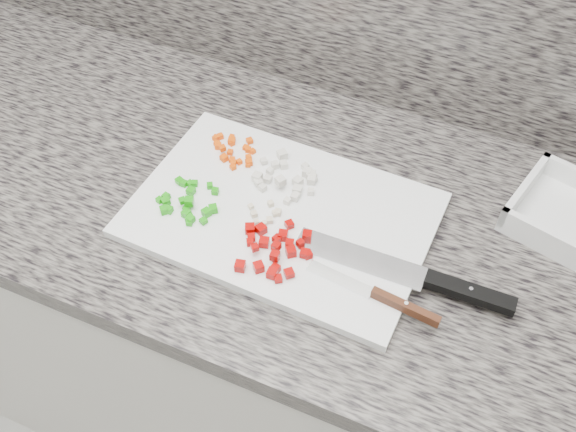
% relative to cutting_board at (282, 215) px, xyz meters
% --- Properties ---
extents(cabinet, '(3.92, 0.62, 0.86)m').
position_rel_cutting_board_xyz_m(cabinet, '(-0.06, 0.04, -0.48)').
color(cabinet, white).
rests_on(cabinet, ground).
extents(countertop, '(3.96, 0.64, 0.04)m').
position_rel_cutting_board_xyz_m(countertop, '(-0.06, 0.04, -0.03)').
color(countertop, '#635E57').
rests_on(countertop, cabinet).
extents(cutting_board, '(0.49, 0.33, 0.02)m').
position_rel_cutting_board_xyz_m(cutting_board, '(0.00, 0.00, 0.00)').
color(cutting_board, white).
rests_on(cutting_board, countertop).
extents(carrot_pile, '(0.09, 0.08, 0.02)m').
position_rel_cutting_board_xyz_m(carrot_pile, '(-0.13, 0.09, 0.01)').
color(carrot_pile, '#E94C05').
rests_on(carrot_pile, cutting_board).
extents(onion_pile, '(0.12, 0.11, 0.02)m').
position_rel_cutting_board_xyz_m(onion_pile, '(-0.02, 0.07, 0.02)').
color(onion_pile, silver).
rests_on(onion_pile, cutting_board).
extents(green_pepper_pile, '(0.11, 0.10, 0.02)m').
position_rel_cutting_board_xyz_m(green_pepper_pile, '(-0.14, -0.05, 0.01)').
color(green_pepper_pile, '#1A980D').
rests_on(green_pepper_pile, cutting_board).
extents(red_pepper_pile, '(0.12, 0.12, 0.02)m').
position_rel_cutting_board_xyz_m(red_pepper_pile, '(0.02, -0.08, 0.02)').
color(red_pepper_pile, '#9E0402').
rests_on(red_pepper_pile, cutting_board).
extents(garlic_pile, '(0.06, 0.06, 0.01)m').
position_rel_cutting_board_xyz_m(garlic_pile, '(-0.02, -0.02, 0.01)').
color(garlic_pile, beige).
rests_on(garlic_pile, cutting_board).
extents(chef_knife, '(0.33, 0.05, 0.02)m').
position_rel_cutting_board_xyz_m(chef_knife, '(0.26, -0.04, 0.01)').
color(chef_knife, white).
rests_on(chef_knife, cutting_board).
extents(paring_knife, '(0.21, 0.04, 0.02)m').
position_rel_cutting_board_xyz_m(paring_knife, '(0.21, -0.10, 0.01)').
color(paring_knife, white).
rests_on(paring_knife, cutting_board).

